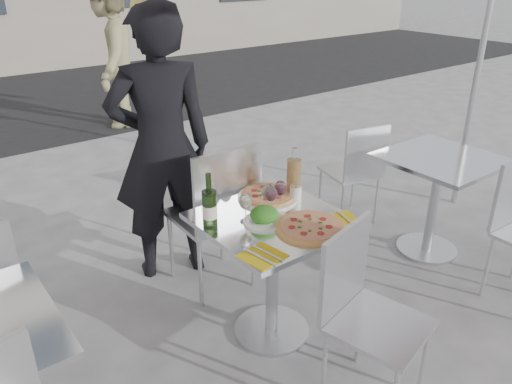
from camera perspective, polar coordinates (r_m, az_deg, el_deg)
ground at (r=3.05m, az=1.77°, el=-15.60°), size 80.00×80.00×0.00m
street_asphalt at (r=8.65m, az=-26.78°, el=9.11°), size 24.00×5.00×0.00m
main_table at (r=2.73m, az=1.92°, el=-6.99°), size 0.72×0.72×0.75m
side_table_right at (r=3.76m, az=19.98°, el=0.80°), size 0.72×0.72×0.75m
chair_far at (r=3.08m, az=-4.32°, el=-1.84°), size 0.48×0.49×1.01m
chair_near at (r=2.43m, az=12.13°, el=-12.32°), size 0.50×0.51×0.90m
side_chair_rfar at (r=4.02m, az=11.47°, el=2.89°), size 0.47×0.48×0.85m
woman_diner at (r=3.23m, az=-10.75°, el=4.98°), size 0.76×0.62×1.81m
pedestrian_b at (r=6.68m, az=-16.15°, el=15.05°), size 1.19×1.39×1.87m
pizza_near at (r=2.54m, az=6.18°, el=-3.99°), size 0.35×0.35×0.02m
pizza_far at (r=2.84m, az=1.36°, el=-0.41°), size 0.35×0.35×0.03m
salad_plate at (r=2.58m, az=0.98°, el=-2.75°), size 0.22×0.22×0.09m
wine_bottle at (r=2.51m, az=-5.33°, el=-1.71°), size 0.07×0.08×0.29m
carafe at (r=2.84m, az=4.32°, el=1.78°), size 0.08×0.08×0.29m
sugar_shaker at (r=2.80m, az=4.55°, el=-0.04°), size 0.06×0.06×0.11m
wineglass_white_a at (r=2.55m, az=-1.20°, el=-1.23°), size 0.07×0.07×0.16m
wineglass_white_b at (r=2.66m, az=1.36°, el=-0.05°), size 0.07×0.07×0.16m
wineglass_red_a at (r=2.64m, az=1.71°, el=-0.30°), size 0.07×0.07×0.16m
wineglass_red_b at (r=2.70m, az=2.80°, el=0.35°), size 0.07×0.07×0.16m
napkin_left at (r=2.31m, az=0.71°, el=-7.28°), size 0.20×0.20×0.01m
napkin_right at (r=2.64m, az=9.73°, el=-3.20°), size 0.22×0.22×0.01m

